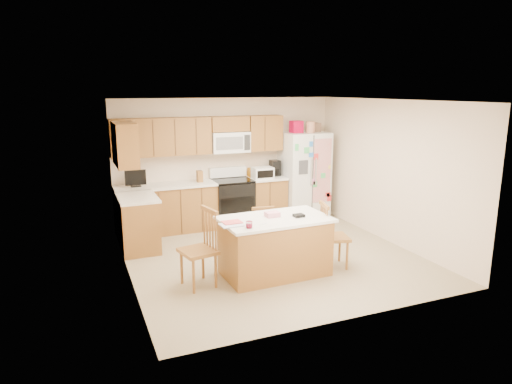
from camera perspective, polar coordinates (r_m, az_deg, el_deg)
name	(u,v)px	position (r m, az deg, el deg)	size (l,w,h in m)	color
ground	(272,256)	(7.53, 1.96, -8.01)	(4.50, 4.50, 0.00)	#7F6E54
room_shell	(272,169)	(7.15, 2.04, 2.85)	(4.60, 4.60, 2.52)	beige
cabinetry	(185,185)	(8.61, -8.89, 0.85)	(3.36, 1.56, 2.15)	brown
stove	(232,201)	(9.11, -2.99, -1.19)	(0.76, 0.65, 1.13)	black
refrigerator	(304,175)	(9.58, 6.01, 2.18)	(0.90, 0.79, 2.04)	white
island	(275,246)	(6.71, 2.35, -6.73)	(1.66, 0.97, 0.95)	brown
windsor_chair_left	(200,250)	(6.35, -7.04, -7.22)	(0.53, 0.55, 1.09)	brown
windsor_chair_back	(261,233)	(7.35, 0.63, -5.11)	(0.43, 0.41, 0.88)	brown
windsor_chair_right	(333,237)	(7.07, 9.55, -5.54)	(0.50, 0.52, 1.00)	brown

